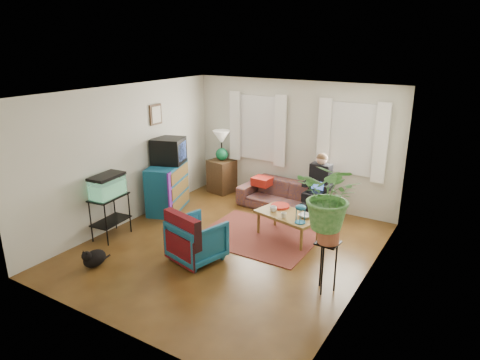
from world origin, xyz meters
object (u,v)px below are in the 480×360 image
Objects in this scene: coffee_table at (287,226)px; plant_stand at (326,267)px; side_table at (222,176)px; aquarium_stand at (111,217)px; armchair at (197,238)px; dresser at (167,187)px; sofa at (285,192)px.

plant_stand reaches higher than coffee_table.
coffee_table is (2.34, -1.43, -0.15)m from side_table.
aquarium_stand is 1.01× the size of armchair.
dresser is 1.41× the size of aquarium_stand.
armchair is at bearing -56.80° from dresser.
coffee_table is at bearing -31.41° from side_table.
armchair reaches higher than side_table.
dresser is 1.52m from aquarium_stand.
plant_stand is (1.78, -2.42, -0.01)m from sofa.
side_table is 1.00× the size of plant_stand.
side_table is 3.23m from armchair.
side_table is 2.74m from coffee_table.
side_table is 1.54m from dresser.
sofa reaches higher than armchair.
dresser is at bearing -164.74° from coffee_table.
side_table is 3.04m from aquarium_stand.
armchair is 2.08m from plant_stand.
sofa reaches higher than coffee_table.
aquarium_stand reaches higher than coffee_table.
armchair is (1.80, 0.13, -0.00)m from aquarium_stand.
aquarium_stand is 1.02× the size of plant_stand.
aquarium_stand is at bearing -135.68° from coffee_table.
aquarium_stand is at bearing -96.61° from side_table.
coffee_table is at bearing 24.72° from aquarium_stand.
armchair reaches higher than plant_stand.
dresser reaches higher than side_table.
side_table is 0.70× the size of dresser.
dresser reaches higher than plant_stand.
aquarium_stand is 0.69× the size of coffee_table.
sofa is 1.78× the size of coffee_table.
aquarium_stand is (-2.08, -2.76, -0.00)m from sofa.
sofa is at bearing 47.03° from aquarium_stand.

